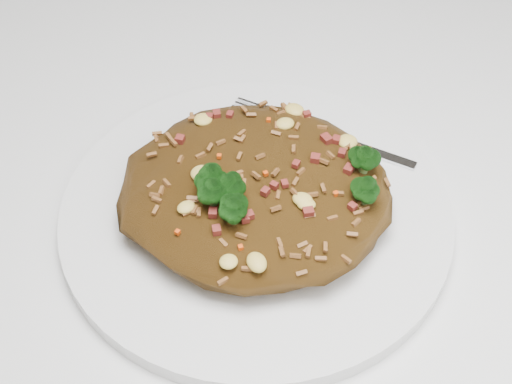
# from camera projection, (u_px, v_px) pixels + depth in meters

# --- Properties ---
(dining_table) EXTENTS (1.20, 0.80, 0.75)m
(dining_table) POSITION_uv_depth(u_px,v_px,m) (381.00, 253.00, 0.63)
(dining_table) COLOR white
(dining_table) RESTS_ON ground
(plate) EXTENTS (0.29, 0.29, 0.01)m
(plate) POSITION_uv_depth(u_px,v_px,m) (256.00, 212.00, 0.54)
(plate) COLOR white
(plate) RESTS_ON dining_table
(fried_rice) EXTENTS (0.20, 0.18, 0.06)m
(fried_rice) POSITION_uv_depth(u_px,v_px,m) (256.00, 183.00, 0.51)
(fried_rice) COLOR brown
(fried_rice) RESTS_ON plate
(fork) EXTENTS (0.16, 0.08, 0.00)m
(fork) POSITION_uv_depth(u_px,v_px,m) (329.00, 137.00, 0.58)
(fork) COLOR silver
(fork) RESTS_ON plate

